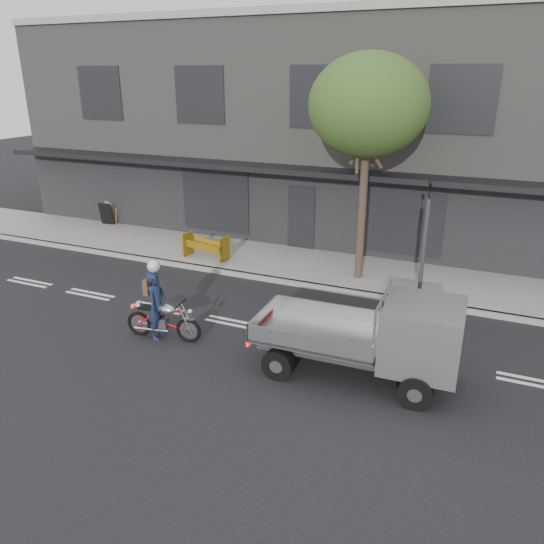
{
  "coord_description": "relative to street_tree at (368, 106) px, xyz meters",
  "views": [
    {
      "loc": [
        5.91,
        -11.09,
        6.15
      ],
      "look_at": [
        0.86,
        0.5,
        1.39
      ],
      "focal_mm": 35.0,
      "sensor_mm": 36.0,
      "label": 1
    }
  ],
  "objects": [
    {
      "name": "sandwich_board",
      "position": [
        -11.29,
        1.75,
        -4.66
      ],
      "size": [
        0.63,
        0.46,
        0.93
      ],
      "primitive_type": null,
      "rotation": [
        0.0,
        0.0,
        0.12
      ],
      "color": "black",
      "rests_on": "sidewalk"
    },
    {
      "name": "traffic_light_pole",
      "position": [
        2.0,
        -0.85,
        -3.63
      ],
      "size": [
        0.12,
        0.12,
        3.5
      ],
      "color": "#2D2D30",
      "rests_on": "ground"
    },
    {
      "name": "rider",
      "position": [
        -3.55,
        -5.63,
        -4.41
      ],
      "size": [
        0.49,
        0.68,
        1.73
      ],
      "primitive_type": "imported",
      "rotation": [
        0.0,
        0.0,
        1.7
      ],
      "color": "#16203C",
      "rests_on": "ground"
    },
    {
      "name": "sidewalk",
      "position": [
        -2.2,
        0.5,
        -5.2
      ],
      "size": [
        32.0,
        3.2,
        0.15
      ],
      "primitive_type": "cube",
      "color": "gray",
      "rests_on": "ground"
    },
    {
      "name": "ground",
      "position": [
        -2.2,
        -4.2,
        -5.28
      ],
      "size": [
        80.0,
        80.0,
        0.0
      ],
      "primitive_type": "plane",
      "color": "black",
      "rests_on": "ground"
    },
    {
      "name": "street_tree",
      "position": [
        0.0,
        0.0,
        0.0
      ],
      "size": [
        3.4,
        3.4,
        6.74
      ],
      "color": "#382B21",
      "rests_on": "ground"
    },
    {
      "name": "flatbed_ute",
      "position": [
        2.29,
        -5.37,
        -4.15
      ],
      "size": [
        4.3,
        1.87,
        1.97
      ],
      "rotation": [
        0.0,
        0.0,
        0.03
      ],
      "color": "black",
      "rests_on": "ground"
    },
    {
      "name": "building_main",
      "position": [
        -2.2,
        7.1,
        -1.28
      ],
      "size": [
        26.0,
        10.0,
        8.0
      ],
      "primitive_type": "cube",
      "color": "slate",
      "rests_on": "ground"
    },
    {
      "name": "motorcycle",
      "position": [
        -3.4,
        -5.63,
        -4.75
      ],
      "size": [
        1.97,
        0.57,
        1.02
      ],
      "rotation": [
        0.0,
        0.0,
        0.13
      ],
      "color": "black",
      "rests_on": "ground"
    },
    {
      "name": "construction_barrier",
      "position": [
        -5.29,
        -0.55,
        -4.69
      ],
      "size": [
        1.64,
        0.93,
        0.87
      ],
      "primitive_type": null,
      "rotation": [
        0.0,
        0.0,
        -0.21
      ],
      "color": "#FFB70D",
      "rests_on": "sidewalk"
    },
    {
      "name": "kerb",
      "position": [
        -2.2,
        -1.1,
        -5.2
      ],
      "size": [
        32.0,
        0.2,
        0.15
      ],
      "primitive_type": "cube",
      "color": "gray",
      "rests_on": "ground"
    }
  ]
}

